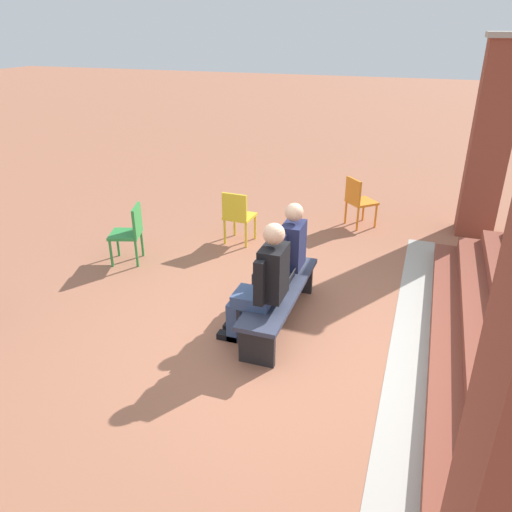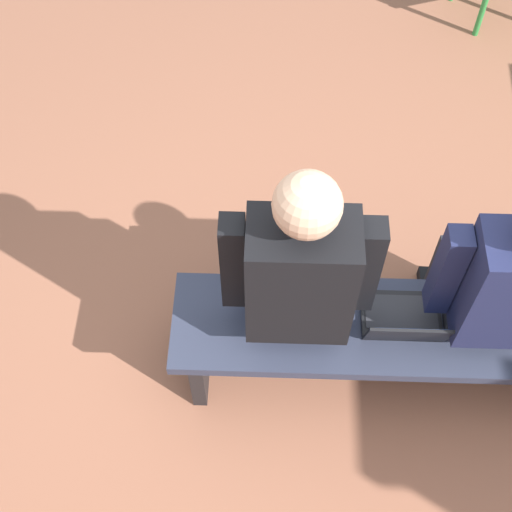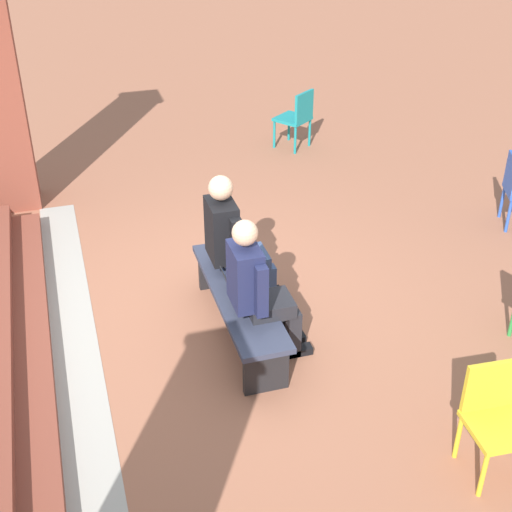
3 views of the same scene
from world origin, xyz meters
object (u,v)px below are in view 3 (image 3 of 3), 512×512
bench (239,300)px  plastic_chair_foreground (495,413)px  laptop (238,288)px  person_student (258,286)px  person_adult (234,240)px  plastic_chair_far_right (297,116)px

bench → plastic_chair_foreground: size_ratio=2.14×
bench → laptop: size_ratio=5.62×
person_student → plastic_chair_foreground: (-1.65, -1.21, -0.24)m
person_adult → plastic_chair_foreground: size_ratio=1.65×
bench → person_student: bearing=-169.2°
laptop → bench: bearing=-29.1°
bench → person_adult: (0.40, -0.07, 0.38)m
person_student → laptop: bearing=13.5°
person_adult → plastic_chair_foreground: person_adult is taller
person_adult → plastic_chair_far_right: (3.53, -1.87, -0.25)m
plastic_chair_foreground → plastic_chair_far_right: same height
plastic_chair_foreground → plastic_chair_far_right: bearing=-6.4°
person_adult → laptop: (-0.43, 0.08, -0.23)m
person_student → plastic_chair_foreground: 2.06m
person_student → person_adult: bearing=-0.2°
bench → person_adult: person_adult is taller
bench → plastic_chair_far_right: size_ratio=2.14×
person_student → plastic_chair_foreground: bearing=-143.6°
bench → person_student: (-0.35, -0.07, 0.36)m
laptop → plastic_chair_far_right: 4.41m
laptop → plastic_chair_far_right: (3.95, -1.95, -0.02)m
person_adult → plastic_chair_far_right: size_ratio=1.65×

